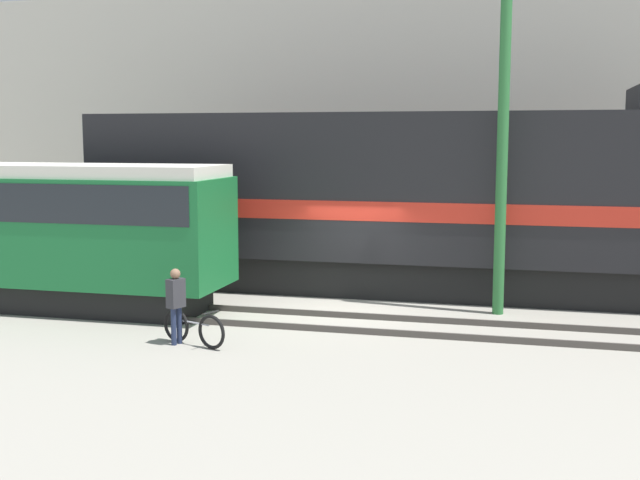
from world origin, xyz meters
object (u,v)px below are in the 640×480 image
object	(u,v)px
freight_locomotive	(407,199)
bicycle	(194,328)
streetcar	(35,226)
person	(176,299)
utility_pole_center	(504,109)

from	to	relation	value
freight_locomotive	bicycle	distance (m)	7.81
streetcar	person	distance (m)	5.63
bicycle	person	distance (m)	0.70
streetcar	utility_pole_center	bearing A→B (deg)	10.56
freight_locomotive	bicycle	size ratio (longest dim) A/B	10.80
freight_locomotive	utility_pole_center	distance (m)	4.04
freight_locomotive	utility_pole_center	bearing A→B (deg)	-39.45
streetcar	person	world-z (taller)	streetcar
freight_locomotive	streetcar	size ratio (longest dim) A/B	1.79
bicycle	freight_locomotive	bearing A→B (deg)	63.17
streetcar	person	bearing A→B (deg)	-27.04
streetcar	bicycle	bearing A→B (deg)	-25.32
streetcar	bicycle	xyz separation A→B (m)	(5.29, -2.50, -1.69)
freight_locomotive	bicycle	world-z (taller)	freight_locomotive
streetcar	bicycle	world-z (taller)	streetcar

